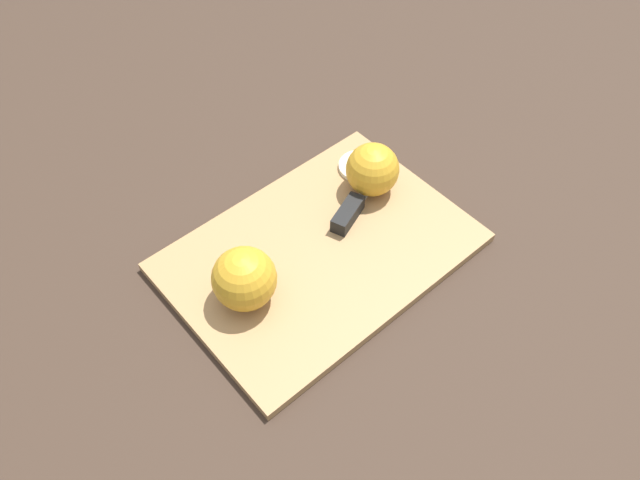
# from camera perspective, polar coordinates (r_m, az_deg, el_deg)

# --- Properties ---
(ground_plane) EXTENTS (4.00, 4.00, 0.00)m
(ground_plane) POSITION_cam_1_polar(r_m,az_deg,el_deg) (0.87, -0.00, -1.39)
(ground_plane) COLOR #38281E
(cutting_board) EXTENTS (0.42, 0.31, 0.01)m
(cutting_board) POSITION_cam_1_polar(r_m,az_deg,el_deg) (0.86, -0.00, -1.11)
(cutting_board) COLOR #A37A4C
(cutting_board) RESTS_ON ground_plane
(apple_half_left) EXTENTS (0.08, 0.08, 0.08)m
(apple_half_left) POSITION_cam_1_polar(r_m,az_deg,el_deg) (0.78, -6.93, -3.51)
(apple_half_left) COLOR gold
(apple_half_left) RESTS_ON cutting_board
(apple_half_right) EXTENTS (0.08, 0.08, 0.08)m
(apple_half_right) POSITION_cam_1_polar(r_m,az_deg,el_deg) (0.91, 4.80, 6.44)
(apple_half_right) COLOR gold
(apple_half_right) RESTS_ON cutting_board
(knife) EXTENTS (0.14, 0.08, 0.02)m
(knife) POSITION_cam_1_polar(r_m,az_deg,el_deg) (0.89, 2.74, 2.63)
(knife) COLOR silver
(knife) RESTS_ON cutting_board
(apple_slice) EXTENTS (0.07, 0.07, 0.01)m
(apple_slice) POSITION_cam_1_polar(r_m,az_deg,el_deg) (0.96, 3.71, 6.73)
(apple_slice) COLOR beige
(apple_slice) RESTS_ON cutting_board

